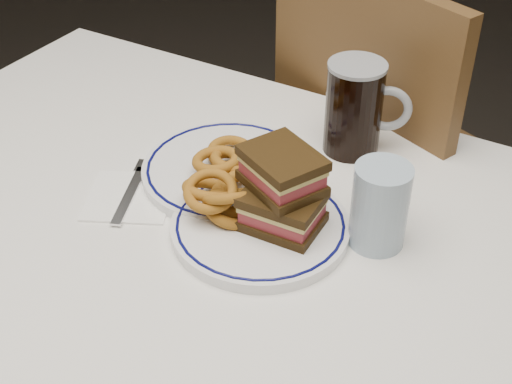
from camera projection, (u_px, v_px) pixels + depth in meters
The scene contains 11 objects.
dining_table at pixel (201, 258), 1.19m from camera, with size 1.27×0.87×0.75m.
chair_far at pixel (391, 166), 1.58m from camera, with size 0.61×0.61×1.01m.
main_plate at pixel (260, 226), 1.08m from camera, with size 0.27×0.27×0.02m.
reuben_sandwich at pixel (282, 190), 1.04m from camera, with size 0.14×0.13×0.12m.
onion_rings_main at pixel (225, 196), 1.08m from camera, with size 0.13×0.13×0.09m.
ketchup_ramekin at pixel (281, 190), 1.11m from camera, with size 0.06×0.06×0.04m.
beer_mug at pixel (356, 107), 1.22m from camera, with size 0.15×0.10×0.17m.
water_glass at pixel (380, 206), 1.03m from camera, with size 0.08×0.08×0.13m, color #96ADC2.
far_plate at pixel (228, 170), 1.19m from camera, with size 0.29×0.29×0.02m.
onion_rings_far at pixel (229, 159), 1.17m from camera, with size 0.12×0.14×0.05m.
napkin_fork at pixel (130, 195), 1.15m from camera, with size 0.18×0.19×0.01m.
Camera 1 is at (0.53, -0.72, 1.45)m, focal length 50.00 mm.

